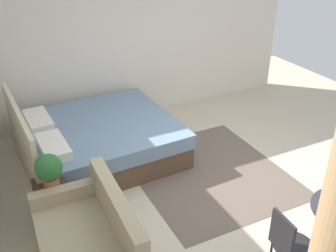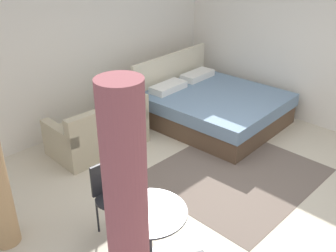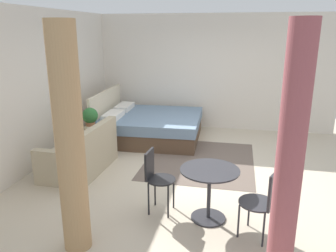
{
  "view_description": "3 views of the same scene",
  "coord_description": "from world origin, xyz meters",
  "px_view_note": "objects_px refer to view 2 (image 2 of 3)",
  "views": [
    {
      "loc": [
        -3.46,
        2.58,
        3.18
      ],
      "look_at": [
        0.47,
        0.63,
        0.86
      ],
      "focal_mm": 41.83,
      "sensor_mm": 36.0,
      "label": 1
    },
    {
      "loc": [
        -3.61,
        -2.55,
        3.15
      ],
      "look_at": [
        -0.38,
        0.6,
        0.85
      ],
      "focal_mm": 41.78,
      "sensor_mm": 36.0,
      "label": 2
    },
    {
      "loc": [
        -5.5,
        -0.62,
        2.39
      ],
      "look_at": [
        0.22,
        0.6,
        0.69
      ],
      "focal_mm": 35.65,
      "sensor_mm": 36.0,
      "label": 3
    }
  ],
  "objects_px": {
    "couch": "(99,133)",
    "potted_plant": "(130,88)",
    "nightstand": "(135,113)",
    "vase": "(139,93)",
    "cafe_chair_near_couch": "(109,192)",
    "balcony_table": "(149,228)",
    "bed": "(213,107)"
  },
  "relations": [
    {
      "from": "couch",
      "to": "potted_plant",
      "type": "relative_size",
      "value": 3.32
    },
    {
      "from": "couch",
      "to": "nightstand",
      "type": "distance_m",
      "value": 0.93
    },
    {
      "from": "vase",
      "to": "cafe_chair_near_couch",
      "type": "distance_m",
      "value": 2.75
    },
    {
      "from": "vase",
      "to": "balcony_table",
      "type": "bearing_deg",
      "value": -130.15
    },
    {
      "from": "couch",
      "to": "bed",
      "type": "bearing_deg",
      "value": -18.67
    },
    {
      "from": "bed",
      "to": "balcony_table",
      "type": "relative_size",
      "value": 2.97
    },
    {
      "from": "couch",
      "to": "cafe_chair_near_couch",
      "type": "xyz_separation_m",
      "value": [
        -1.04,
        -1.6,
        0.25
      ]
    },
    {
      "from": "nightstand",
      "to": "potted_plant",
      "type": "bearing_deg",
      "value": -176.7
    },
    {
      "from": "couch",
      "to": "vase",
      "type": "relative_size",
      "value": 8.05
    },
    {
      "from": "nightstand",
      "to": "cafe_chair_near_couch",
      "type": "distance_m",
      "value": 2.66
    },
    {
      "from": "cafe_chair_near_couch",
      "to": "bed",
      "type": "bearing_deg",
      "value": 16.86
    },
    {
      "from": "bed",
      "to": "balcony_table",
      "type": "distance_m",
      "value": 3.51
    },
    {
      "from": "couch",
      "to": "balcony_table",
      "type": "relative_size",
      "value": 1.92
    },
    {
      "from": "couch",
      "to": "balcony_table",
      "type": "height_order",
      "value": "couch"
    },
    {
      "from": "bed",
      "to": "couch",
      "type": "height_order",
      "value": "bed"
    },
    {
      "from": "bed",
      "to": "balcony_table",
      "type": "xyz_separation_m",
      "value": [
        -3.1,
        -1.64,
        0.19
      ]
    },
    {
      "from": "potted_plant",
      "to": "cafe_chair_near_couch",
      "type": "xyz_separation_m",
      "value": [
        -1.85,
        -1.78,
        -0.23
      ]
    },
    {
      "from": "bed",
      "to": "nightstand",
      "type": "height_order",
      "value": "bed"
    },
    {
      "from": "couch",
      "to": "vase",
      "type": "xyz_separation_m",
      "value": [
        1.03,
        0.2,
        0.31
      ]
    },
    {
      "from": "nightstand",
      "to": "cafe_chair_near_couch",
      "type": "bearing_deg",
      "value": -137.6
    },
    {
      "from": "couch",
      "to": "potted_plant",
      "type": "xyz_separation_m",
      "value": [
        0.81,
        0.18,
        0.47
      ]
    },
    {
      "from": "bed",
      "to": "vase",
      "type": "bearing_deg",
      "value": 138.06
    },
    {
      "from": "couch",
      "to": "nightstand",
      "type": "height_order",
      "value": "couch"
    },
    {
      "from": "cafe_chair_near_couch",
      "to": "vase",
      "type": "bearing_deg",
      "value": 41.0
    },
    {
      "from": "bed",
      "to": "vase",
      "type": "height_order",
      "value": "bed"
    },
    {
      "from": "couch",
      "to": "vase",
      "type": "bearing_deg",
      "value": 11.03
    },
    {
      "from": "couch",
      "to": "balcony_table",
      "type": "distance_m",
      "value": 2.57
    },
    {
      "from": "potted_plant",
      "to": "cafe_chair_near_couch",
      "type": "relative_size",
      "value": 0.51
    },
    {
      "from": "nightstand",
      "to": "potted_plant",
      "type": "distance_m",
      "value": 0.52
    },
    {
      "from": "bed",
      "to": "potted_plant",
      "type": "xyz_separation_m",
      "value": [
        -1.2,
        0.85,
        0.46
      ]
    },
    {
      "from": "nightstand",
      "to": "balcony_table",
      "type": "height_order",
      "value": "balcony_table"
    },
    {
      "from": "nightstand",
      "to": "balcony_table",
      "type": "bearing_deg",
      "value": -128.73
    }
  ]
}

